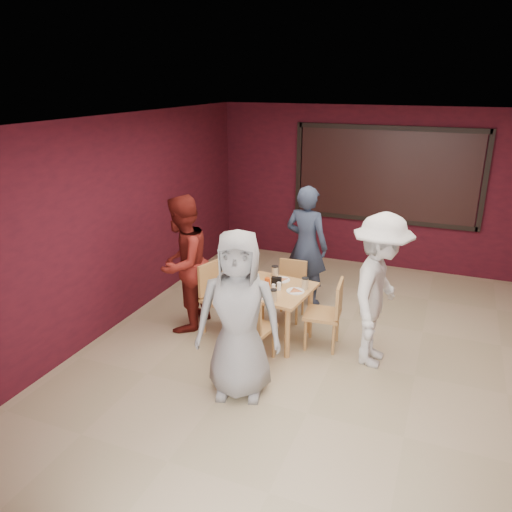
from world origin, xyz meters
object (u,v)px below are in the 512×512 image
at_px(chair_back, 291,286).
at_px(diner_left, 183,264).
at_px(chair_left, 219,293).
at_px(diner_back, 306,246).
at_px(chair_right, 329,310).
at_px(diner_front, 239,315).
at_px(diner_right, 379,291).
at_px(dining_table, 274,294).
at_px(chair_front, 251,326).

bearing_deg(chair_back, diner_left, -146.32).
distance_m(chair_left, diner_back, 1.56).
bearing_deg(diner_back, chair_left, 67.25).
height_order(chair_right, diner_left, diner_left).
height_order(chair_back, diner_front, diner_front).
bearing_deg(diner_right, diner_back, 48.01).
xyz_separation_m(diner_back, diner_left, (-1.30, -1.35, 0.01)).
height_order(chair_right, diner_back, diner_back).
relative_size(chair_right, diner_left, 0.49).
relative_size(diner_back, diner_left, 0.98).
relative_size(diner_left, diner_right, 1.00).
bearing_deg(diner_front, dining_table, 77.27).
relative_size(chair_back, chair_left, 0.86).
distance_m(dining_table, diner_front, 1.29).
relative_size(dining_table, chair_right, 1.11).
xyz_separation_m(dining_table, chair_back, (0.00, 0.69, -0.16)).
xyz_separation_m(dining_table, diner_right, (1.31, -0.09, 0.29)).
height_order(chair_back, chair_left, chair_left).
bearing_deg(chair_back, dining_table, -90.15).
xyz_separation_m(diner_back, diner_right, (1.25, -1.30, 0.02)).
bearing_deg(dining_table, chair_left, -174.59).
bearing_deg(chair_back, diner_front, -88.22).
bearing_deg(chair_front, diner_front, -79.82).
relative_size(chair_right, diner_back, 0.50).
distance_m(chair_right, diner_back, 1.40).
relative_size(dining_table, chair_back, 1.21).
distance_m(chair_right, diner_left, 2.00).
xyz_separation_m(chair_front, chair_back, (0.04, 1.37, -0.03)).
bearing_deg(diner_back, dining_table, 96.74).
relative_size(chair_front, diner_front, 0.48).
bearing_deg(chair_right, diner_front, -116.61).
height_order(chair_left, diner_right, diner_right).
bearing_deg(diner_front, chair_back, 76.22).
height_order(chair_left, chair_right, chair_left).
bearing_deg(diner_back, diner_right, 143.51).
xyz_separation_m(chair_left, diner_front, (0.82, -1.18, 0.38)).
xyz_separation_m(diner_left, diner_right, (2.55, 0.05, 0.00)).
height_order(dining_table, diner_left, diner_left).
distance_m(chair_back, chair_left, 1.07).
distance_m(chair_front, diner_left, 1.38).
xyz_separation_m(dining_table, diner_front, (0.06, -1.25, 0.29)).
bearing_deg(chair_back, diner_right, -30.55).
distance_m(dining_table, chair_front, 0.70).
bearing_deg(chair_left, diner_left, -172.07).
bearing_deg(diner_left, dining_table, 95.84).
bearing_deg(chair_left, diner_right, -0.44).
distance_m(chair_front, chair_right, 1.04).
height_order(chair_front, chair_right, chair_right).
relative_size(chair_left, diner_left, 0.52).
distance_m(chair_front, diner_front, 0.72).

